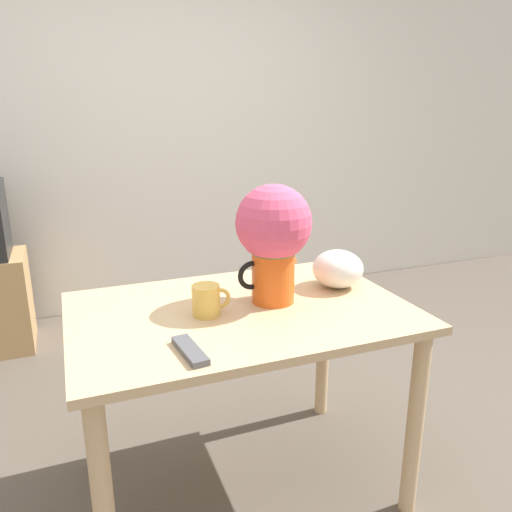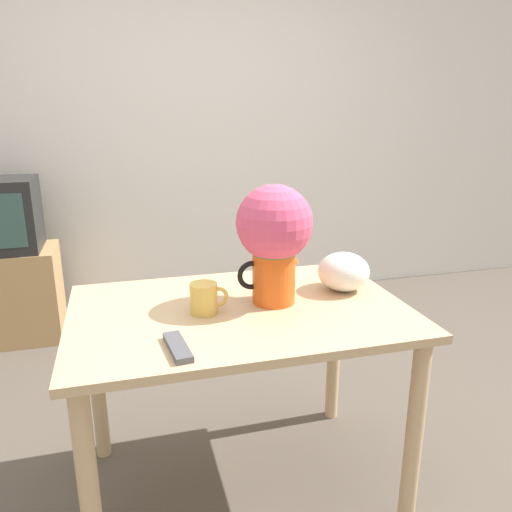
# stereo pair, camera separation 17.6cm
# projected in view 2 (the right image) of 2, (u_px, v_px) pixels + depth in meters

# --- Properties ---
(ground_plane) EXTENTS (12.00, 12.00, 0.00)m
(ground_plane) POSITION_uv_depth(u_px,v_px,m) (268.00, 462.00, 2.12)
(ground_plane) COLOR brown
(wall_back) EXTENTS (8.00, 0.05, 2.60)m
(wall_back) POSITION_uv_depth(u_px,v_px,m) (190.00, 128.00, 3.59)
(wall_back) COLOR silver
(wall_back) RESTS_ON ground_plane
(table) EXTENTS (1.19, 0.79, 0.76)m
(table) POSITION_uv_depth(u_px,v_px,m) (240.00, 338.00, 1.81)
(table) COLOR tan
(table) RESTS_ON ground_plane
(flower_vase) EXTENTS (0.27, 0.27, 0.43)m
(flower_vase) POSITION_uv_depth(u_px,v_px,m) (274.00, 235.00, 1.76)
(flower_vase) COLOR #E05619
(flower_vase) RESTS_ON table
(coffee_mug) EXTENTS (0.14, 0.10, 0.11)m
(coffee_mug) POSITION_uv_depth(u_px,v_px,m) (205.00, 298.00, 1.72)
(coffee_mug) COLOR gold
(coffee_mug) RESTS_ON table
(white_bowl) EXTENTS (0.20, 0.20, 0.15)m
(white_bowl) POSITION_uv_depth(u_px,v_px,m) (344.00, 272.00, 1.93)
(white_bowl) COLOR silver
(white_bowl) RESTS_ON table
(remote_control) EXTENTS (0.07, 0.19, 0.02)m
(remote_control) POSITION_uv_depth(u_px,v_px,m) (178.00, 347.00, 1.47)
(remote_control) COLOR #4C4C51
(remote_control) RESTS_ON table
(tv_stand) EXTENTS (0.59, 0.41, 0.59)m
(tv_stand) POSITION_uv_depth(u_px,v_px,m) (12.00, 295.00, 3.18)
(tv_stand) COLOR tan
(tv_stand) RESTS_ON ground_plane
(tv_set) EXTENTS (0.44, 0.40, 0.44)m
(tv_set) POSITION_uv_depth(u_px,v_px,m) (0.00, 215.00, 3.03)
(tv_set) COLOR black
(tv_set) RESTS_ON tv_stand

